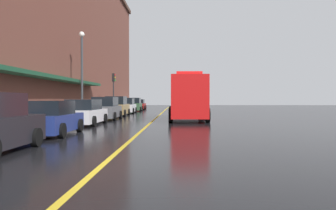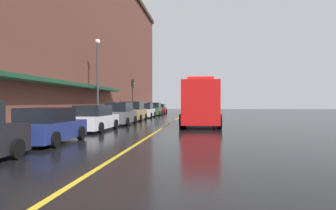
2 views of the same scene
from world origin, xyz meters
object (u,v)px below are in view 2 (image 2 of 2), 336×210
parked_car_2 (94,119)px  parking_meter_2 (116,110)px  fire_truck (200,104)px  parked_car_7 (160,109)px  parked_car_1 (48,126)px  parked_car_5 (145,111)px  parking_meter_1 (149,107)px  traffic_light_near (133,91)px  street_lamp_left (98,71)px  parked_car_4 (134,112)px  parked_car_6 (154,109)px  parked_car_3 (120,114)px  parking_meter_0 (120,110)px

parked_car_2 → parking_meter_2: size_ratio=3.60×
parked_car_2 → fire_truck: fire_truck is taller
parked_car_7 → parked_car_1: bearing=179.3°
parked_car_7 → parked_car_5: bearing=179.2°
parked_car_5 → parked_car_7: parked_car_5 is taller
parking_meter_1 → parking_meter_2: 17.89m
fire_truck → traffic_light_near: (-7.86, 11.21, 1.49)m
parked_car_7 → street_lamp_left: (-1.94, -23.51, 3.66)m
parked_car_1 → fire_truck: bearing=-31.0°
parked_car_4 → parked_car_6: (0.08, 12.21, -0.04)m
parked_car_6 → fire_truck: size_ratio=0.52×
parked_car_2 → parked_car_3: bearing=-0.4°
parked_car_6 → parked_car_4: bearing=178.2°
parked_car_5 → fire_truck: fire_truck is taller
parked_car_4 → parked_car_3: bearing=-179.6°
street_lamp_left → traffic_light_near: size_ratio=1.61×
parked_car_7 → parking_meter_0: 18.68m
parking_meter_2 → parked_car_1: bearing=-84.7°
parked_car_6 → parked_car_5: bearing=178.1°
parked_car_6 → fire_truck: fire_truck is taller
parked_car_6 → traffic_light_near: (-1.36, -7.03, 2.33)m
parked_car_2 → parking_meter_0: parked_car_2 is taller
parked_car_4 → street_lamp_left: street_lamp_left is taller
fire_truck → traffic_light_near: 13.77m
parked_car_2 → parking_meter_0: size_ratio=3.60×
parking_meter_2 → parked_car_3: bearing=-70.3°
parked_car_2 → parked_car_6: (0.03, 23.51, 0.07)m
parking_meter_2 → traffic_light_near: bearing=89.5°
fire_truck → parking_meter_1: fire_truck is taller
traffic_light_near → parking_meter_0: bearing=-90.7°
parking_meter_1 → street_lamp_left: street_lamp_left is taller
parked_car_1 → fire_truck: (6.46, 11.19, 0.93)m
parked_car_1 → parked_car_6: parked_car_6 is taller
parked_car_3 → parked_car_1: bearing=179.1°
parked_car_5 → parked_car_6: size_ratio=1.02×
parked_car_2 → parked_car_1: bearing=-178.9°
parked_car_6 → street_lamp_left: 17.61m
parked_car_6 → traffic_light_near: traffic_light_near is taller
parked_car_3 → parked_car_2: bearing=178.3°
parked_car_3 → parking_meter_1: 22.12m
parked_car_1 → parking_meter_0: (-1.46, 17.18, 0.33)m
fire_truck → traffic_light_near: bearing=-146.0°
parked_car_1 → parked_car_5: size_ratio=0.96×
parked_car_1 → parked_car_6: size_ratio=0.97×
parked_car_1 → parked_car_5: bearing=-0.8°
parked_car_4 → parked_car_2: bearing=179.2°
parking_meter_0 → parking_meter_1: bearing=90.0°
parking_meter_0 → parked_car_3: bearing=-75.1°
parked_car_7 → parked_car_3: bearing=179.5°
parked_car_1 → parked_car_3: (0.03, 11.56, 0.10)m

